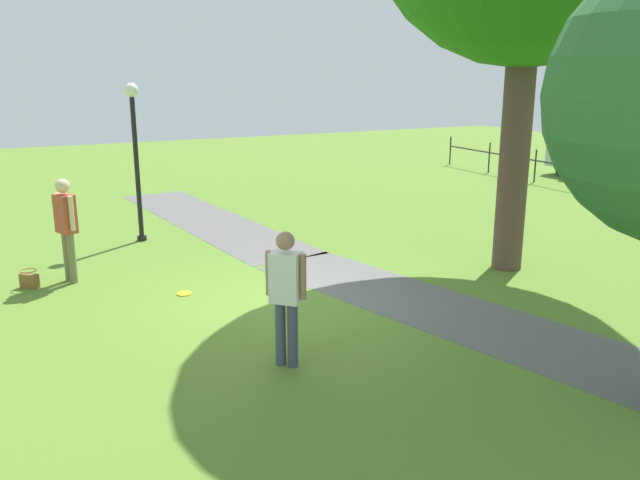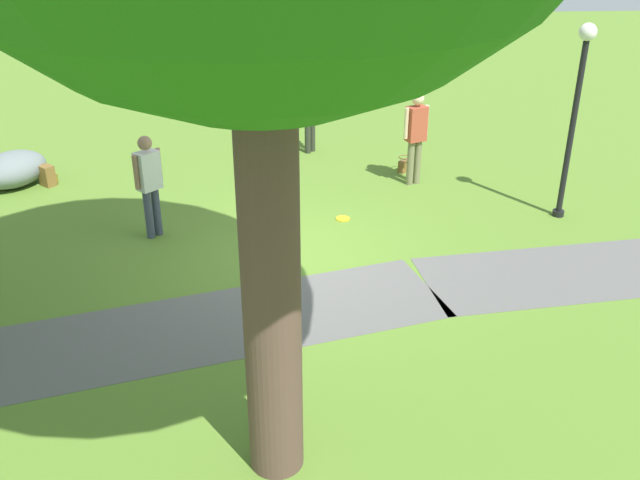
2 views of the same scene
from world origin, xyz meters
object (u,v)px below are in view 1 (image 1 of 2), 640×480
(lamp_post, at_px, (135,145))
(handbag_on_grass, at_px, (29,280))
(frisbee_on_grass, at_px, (184,294))
(woman_with_handbag, at_px, (66,222))
(passerby_on_path, at_px, (286,289))
(parked_wagon_silver, at_px, (616,156))

(lamp_post, height_order, handbag_on_grass, lamp_post)
(frisbee_on_grass, bearing_deg, handbag_on_grass, -123.25)
(woman_with_handbag, distance_m, handbag_on_grass, 1.13)
(frisbee_on_grass, bearing_deg, lamp_post, 178.59)
(passerby_on_path, relative_size, handbag_on_grass, 4.44)
(passerby_on_path, distance_m, parked_wagon_silver, 16.88)
(woman_with_handbag, xyz_separation_m, parked_wagon_silver, (-3.13, 17.00, -0.24))
(woman_with_handbag, distance_m, parked_wagon_silver, 17.28)
(passerby_on_path, distance_m, handbag_on_grass, 5.41)
(woman_with_handbag, relative_size, passerby_on_path, 1.05)
(woman_with_handbag, relative_size, frisbee_on_grass, 7.27)
(woman_with_handbag, relative_size, handbag_on_grass, 4.65)
(woman_with_handbag, bearing_deg, frisbee_on_grass, 46.10)
(parked_wagon_silver, bearing_deg, handbag_on_grass, -79.83)
(passerby_on_path, relative_size, frisbee_on_grass, 6.95)
(lamp_post, relative_size, passerby_on_path, 1.92)
(woman_with_handbag, bearing_deg, handbag_on_grass, -86.40)
(frisbee_on_grass, xyz_separation_m, parked_wagon_silver, (-4.63, 15.43, 0.80))
(lamp_post, distance_m, passerby_on_path, 7.01)
(handbag_on_grass, distance_m, parked_wagon_silver, 17.96)
(woman_with_handbag, bearing_deg, parked_wagon_silver, 100.42)
(handbag_on_grass, height_order, parked_wagon_silver, parked_wagon_silver)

